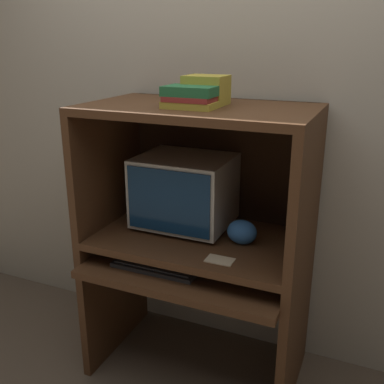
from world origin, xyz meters
TOP-DOWN VIEW (x-y plane):
  - wall_back at (0.00, 0.68)m, footprint 6.00×0.06m
  - desk_base at (0.00, 0.25)m, footprint 1.04×0.69m
  - desk_monitor_shelf at (0.00, 0.31)m, footprint 1.04×0.62m
  - hutch_upper at (0.00, 0.35)m, footprint 1.04×0.62m
  - crt_monitor at (-0.11, 0.40)m, footprint 0.46×0.39m
  - keyboard at (-0.13, 0.11)m, footprint 0.41×0.15m
  - mouse at (0.15, 0.13)m, footprint 0.07×0.04m
  - snack_bag at (0.22, 0.31)m, footprint 0.14×0.11m
  - book_stack at (-0.00, 0.22)m, footprint 0.22×0.17m
  - paper_card at (0.19, 0.10)m, footprint 0.12×0.08m
  - storage_box at (0.02, 0.34)m, footprint 0.18×0.15m

SIDE VIEW (x-z plane):
  - desk_base at x=0.00m, z-range 0.09..0.75m
  - keyboard at x=-0.13m, z-range 0.66..0.68m
  - mouse at x=0.15m, z-range 0.66..0.69m
  - desk_monitor_shelf at x=0.00m, z-range 0.69..0.79m
  - paper_card at x=0.19m, z-range 0.76..0.77m
  - snack_bag at x=0.22m, z-range 0.76..0.88m
  - crt_monitor at x=-0.11m, z-range 0.77..1.13m
  - hutch_upper at x=0.00m, z-range 0.87..1.50m
  - wall_back at x=0.00m, z-range 0.00..2.60m
  - book_stack at x=0.00m, z-range 1.40..1.49m
  - storage_box at x=0.02m, z-range 1.39..1.52m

